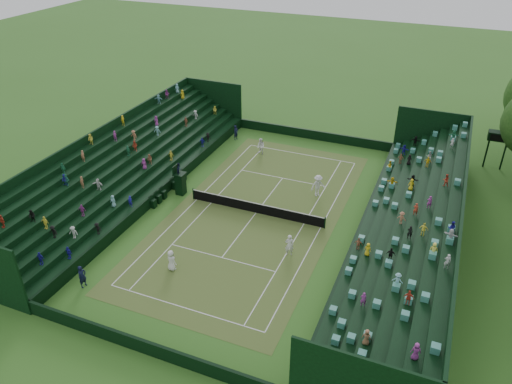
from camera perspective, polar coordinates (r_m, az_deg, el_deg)
ground at (r=40.82m, az=-0.00°, el=-2.42°), size 160.00×160.00×0.00m
court_surface at (r=40.82m, az=-0.00°, el=-2.42°), size 12.97×26.77×0.01m
perimeter_wall_north at (r=53.89m, az=6.51°, el=6.53°), size 17.17×0.20×1.00m
perimeter_wall_south at (r=29.82m, az=-12.30°, el=-16.99°), size 17.17×0.20×1.00m
perimeter_wall_east at (r=38.65m, az=11.74°, el=-4.35°), size 0.20×31.77×1.00m
perimeter_wall_west at (r=44.04m, az=-10.26°, el=0.45°), size 0.20×31.77×1.00m
north_grandstand at (r=37.79m, az=18.09°, el=-4.31°), size 6.60×32.00×4.90m
south_grandstand at (r=45.75m, az=-14.83°, el=2.58°), size 6.60×32.00×4.90m
tennis_net at (r=40.54m, az=-0.00°, el=-1.80°), size 11.67×0.10×1.06m
scoreboard_tower at (r=51.55m, az=26.04°, el=5.60°), size 2.00×1.00×3.70m
umpire_chair at (r=43.37m, az=-8.67°, el=1.28°), size 0.95×0.95×2.99m
courtside_chairs at (r=44.02m, az=-9.95°, el=0.32°), size 0.49×5.46×1.06m
player_near_west at (r=34.97m, az=-9.66°, el=-7.71°), size 0.88×0.70×1.58m
player_near_east at (r=35.84m, az=3.82°, el=-6.06°), size 0.74×0.63×1.73m
player_far_west at (r=50.06m, az=0.56°, el=5.23°), size 1.01×0.92×1.69m
player_far_east at (r=43.06m, az=7.09°, el=0.74°), size 1.44×1.41×1.97m
line_judge_north at (r=53.35m, az=-2.31°, el=6.81°), size 0.51×0.66×1.62m
line_judge_south at (r=35.02m, az=-19.23°, el=-9.11°), size 0.48×0.65×1.64m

